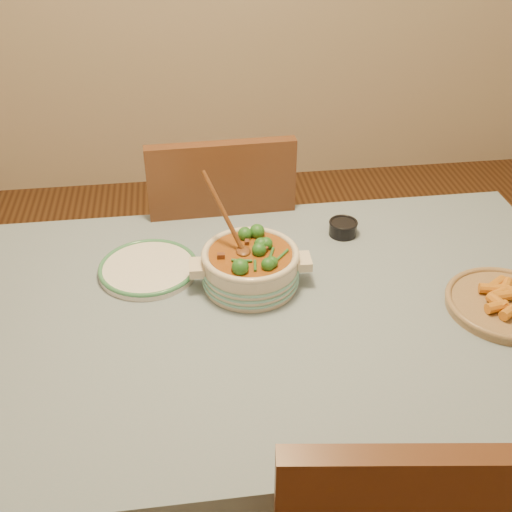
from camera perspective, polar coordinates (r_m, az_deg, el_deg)
The scene contains 7 objects.
floor at distance 2.23m, azimuth 1.93°, elevation -20.11°, with size 4.50×4.50×0.00m, color #402212.
dining_table at distance 1.73m, azimuth 2.35°, elevation -7.17°, with size 1.68×1.08×0.76m.
stew_casserole at distance 1.72m, azimuth -0.51°, elevation -0.74°, with size 0.33×0.27×0.31m.
white_plate at distance 1.83m, azimuth -9.55°, elevation -1.06°, with size 0.28×0.28×0.02m.
condiment_bowl at distance 1.98m, azimuth 7.75°, elevation 2.56°, with size 0.09×0.09×0.05m.
fried_plate at distance 1.79m, azimuth 21.28°, elevation -3.85°, with size 0.35×0.35×0.05m.
chair_far at distance 2.29m, azimuth -3.17°, elevation 1.27°, with size 0.48×0.48×1.00m.
Camera 1 is at (-0.24, -1.28, 1.81)m, focal length 45.00 mm.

